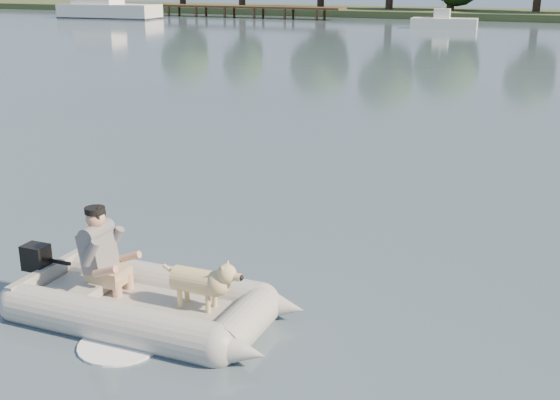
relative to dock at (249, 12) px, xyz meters
The scene contains 8 objects.
water 58.14m from the dock, 63.43° to the right, with size 160.00×160.00×0.00m, color slate.
dock is the anchor object (origin of this frame).
dinghy 58.34m from the dock, 63.42° to the right, with size 4.17×2.65×1.29m, color #9A9B96, non-canonical shape.
man 58.04m from the dock, 63.98° to the right, with size 0.67×0.57×0.99m, color slate, non-canonical shape.
dog 58.54m from the dock, 62.87° to the right, with size 0.86×0.31×0.57m, color tan, non-canonical shape.
outboard_motor 57.74m from the dock, 64.81° to the right, with size 0.38×0.27×0.73m, color black, non-canonical shape.
cabin_cruiser 12.41m from the dock, 149.91° to the right, with size 9.47×3.38×2.93m, color white, non-canonical shape.
motorboat 19.96m from the dock, 17.61° to the right, with size 4.81×1.85×2.03m, color white, non-canonical shape.
Camera 1 is at (4.45, -5.96, 3.65)m, focal length 45.00 mm.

